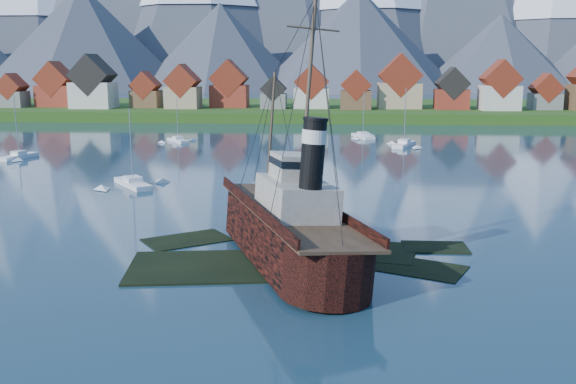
# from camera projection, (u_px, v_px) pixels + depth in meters

# --- Properties ---
(ground) EXTENTS (1400.00, 1400.00, 0.00)m
(ground) POSITION_uv_depth(u_px,v_px,m) (272.00, 260.00, 56.70)
(ground) COLOR #193648
(ground) RESTS_ON ground
(shoal) EXTENTS (31.71, 21.24, 1.14)m
(shoal) POSITION_uv_depth(u_px,v_px,m) (294.00, 257.00, 58.75)
(shoal) COLOR black
(shoal) RESTS_ON ground
(shore_bank) EXTENTS (600.00, 80.00, 3.20)m
(shore_bank) POSITION_uv_depth(u_px,v_px,m) (319.00, 114.00, 222.95)
(shore_bank) COLOR #1D3F12
(shore_bank) RESTS_ON ground
(seawall) EXTENTS (600.00, 2.50, 2.00)m
(seawall) POSITION_uv_depth(u_px,v_px,m) (316.00, 124.00, 185.79)
(seawall) COLOR #3F3D38
(seawall) RESTS_ON ground
(town) EXTENTS (250.96, 16.69, 17.30)m
(town) POSITION_uv_depth(u_px,v_px,m) (215.00, 89.00, 206.08)
(town) COLOR maroon
(town) RESTS_ON ground
(tugboat_wreck) EXTENTS (6.91, 29.78, 23.60)m
(tugboat_wreck) POSITION_uv_depth(u_px,v_px,m) (288.00, 224.00, 57.70)
(tugboat_wreck) COLOR black
(tugboat_wreck) RESTS_ON ground
(sailboat_a) EXTENTS (7.60, 8.96, 11.54)m
(sailboat_a) POSITION_uv_depth(u_px,v_px,m) (133.00, 184.00, 91.04)
(sailboat_a) COLOR white
(sailboat_a) RESTS_ON ground
(sailboat_b) EXTENTS (4.22, 8.44, 11.89)m
(sailboat_b) POSITION_uv_depth(u_px,v_px,m) (19.00, 157.00, 117.43)
(sailboat_b) COLOR white
(sailboat_b) RESTS_ON ground
(sailboat_c) EXTENTS (6.38, 7.57, 10.27)m
(sailboat_c) POSITION_uv_depth(u_px,v_px,m) (178.00, 141.00, 142.43)
(sailboat_c) COLOR white
(sailboat_c) RESTS_ON ground
(sailboat_d) EXTENTS (5.87, 9.53, 12.78)m
(sailboat_d) POSITION_uv_depth(u_px,v_px,m) (404.00, 145.00, 134.73)
(sailboat_d) COLOR white
(sailboat_d) RESTS_ON ground
(sailboat_e) EXTENTS (5.27, 9.96, 11.24)m
(sailboat_e) POSITION_uv_depth(u_px,v_px,m) (363.00, 137.00, 150.45)
(sailboat_e) COLOR white
(sailboat_e) RESTS_ON ground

